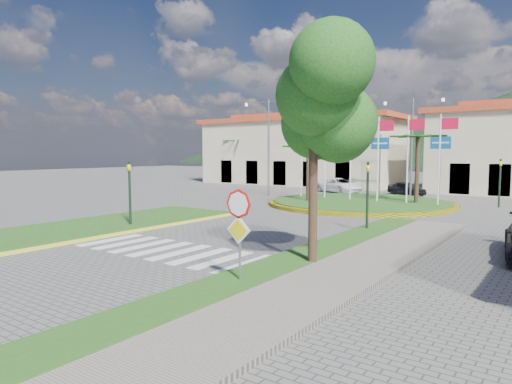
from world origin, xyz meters
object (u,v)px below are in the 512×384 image
Objects in this scene: stop_sign at (239,221)px; white_van at (338,185)px; roundabout_island at (360,202)px; deciduous_tree at (314,102)px; car_dark_a at (407,188)px; car_dark_b at (460,187)px.

stop_sign reaches higher than white_van.
roundabout_island is 1.87× the size of deciduous_tree.
white_van is (-5.46, 8.05, 0.47)m from roundabout_island.
stop_sign is at bearing -138.12° from white_van.
roundabout_island is at bearing 103.73° from stop_sign.
car_dark_a is at bearing -58.93° from white_van.
car_dark_a is (-5.13, 26.02, -4.59)m from deciduous_tree.
deciduous_tree is 27.72m from white_van.
stop_sign is 4.59m from deciduous_tree.
deciduous_tree is at bearing 78.82° from stop_sign.
stop_sign reaches higher than car_dark_b.
roundabout_island is 9.04m from car_dark_a.
deciduous_tree reaches higher than roundabout_island.
car_dark_b is at bearing 93.36° from deciduous_tree.
white_van is 10.48m from car_dark_b.
deciduous_tree reaches higher than white_van.
car_dark_b is (-1.77, 30.10, -4.54)m from deciduous_tree.
deciduous_tree reaches higher than car_dark_a.
roundabout_island is 13.63m from car_dark_b.
roundabout_island is 3.72× the size of car_dark_a.
roundabout_island is at bearing -124.22° from white_van.
stop_sign is at bearing -76.27° from roundabout_island.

